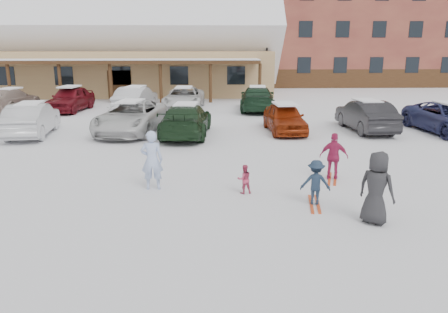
{
  "coord_description": "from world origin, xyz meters",
  "views": [
    {
      "loc": [
        -0.13,
        -11.23,
        4.16
      ],
      "look_at": [
        0.3,
        1.0,
        1.0
      ],
      "focal_mm": 35.0,
      "sensor_mm": 36.0,
      "label": 1
    }
  ],
  "objects_px": {
    "parked_car_4": "(285,118)",
    "parked_car_1": "(32,119)",
    "child_navy": "(316,183)",
    "parked_car_9": "(136,99)",
    "parked_car_3": "(186,120)",
    "parked_car_5": "(366,116)",
    "child_magenta": "(334,157)",
    "toddler_red": "(244,179)",
    "alpine_hotel": "(342,1)",
    "day_lodge": "(106,47)",
    "parked_car_8": "(70,99)",
    "lamp_post": "(267,49)",
    "parked_car_7": "(10,100)",
    "parked_car_10": "(184,98)",
    "parked_car_11": "(257,99)",
    "parked_car_2": "(131,117)",
    "adult_skier": "(152,160)",
    "bystander_dark": "(377,188)"
  },
  "relations": [
    {
      "from": "adult_skier",
      "to": "parked_car_5",
      "type": "xyz_separation_m",
      "value": [
        9.37,
        8.6,
        -0.13
      ]
    },
    {
      "from": "day_lodge",
      "to": "parked_car_7",
      "type": "distance_m",
      "value": 11.96
    },
    {
      "from": "child_navy",
      "to": "parked_car_8",
      "type": "relative_size",
      "value": 0.27
    },
    {
      "from": "toddler_red",
      "to": "parked_car_4",
      "type": "relative_size",
      "value": 0.21
    },
    {
      "from": "lamp_post",
      "to": "adult_skier",
      "type": "height_order",
      "value": "lamp_post"
    },
    {
      "from": "alpine_hotel",
      "to": "parked_car_11",
      "type": "distance_m",
      "value": 25.34
    },
    {
      "from": "child_magenta",
      "to": "parked_car_7",
      "type": "height_order",
      "value": "child_magenta"
    },
    {
      "from": "alpine_hotel",
      "to": "parked_car_8",
      "type": "relative_size",
      "value": 6.85
    },
    {
      "from": "alpine_hotel",
      "to": "parked_car_8",
      "type": "height_order",
      "value": "alpine_hotel"
    },
    {
      "from": "toddler_red",
      "to": "parked_car_3",
      "type": "height_order",
      "value": "parked_car_3"
    },
    {
      "from": "parked_car_7",
      "to": "parked_car_8",
      "type": "distance_m",
      "value": 3.88
    },
    {
      "from": "parked_car_3",
      "to": "parked_car_4",
      "type": "bearing_deg",
      "value": -167.09
    },
    {
      "from": "parked_car_1",
      "to": "parked_car_10",
      "type": "distance_m",
      "value": 10.55
    },
    {
      "from": "child_navy",
      "to": "parked_car_9",
      "type": "xyz_separation_m",
      "value": [
        -7.42,
        16.91,
        0.17
      ]
    },
    {
      "from": "alpine_hotel",
      "to": "parked_car_9",
      "type": "bearing_deg",
      "value": -131.59
    },
    {
      "from": "child_magenta",
      "to": "parked_car_3",
      "type": "height_order",
      "value": "child_magenta"
    },
    {
      "from": "parked_car_5",
      "to": "parked_car_4",
      "type": "bearing_deg",
      "value": -0.52
    },
    {
      "from": "alpine_hotel",
      "to": "day_lodge",
      "type": "bearing_deg",
      "value": -156.67
    },
    {
      "from": "parked_car_5",
      "to": "parked_car_11",
      "type": "xyz_separation_m",
      "value": [
        -4.58,
        7.01,
        0.01
      ]
    },
    {
      "from": "parked_car_3",
      "to": "bystander_dark",
      "type": "bearing_deg",
      "value": 119.86
    },
    {
      "from": "child_magenta",
      "to": "parked_car_2",
      "type": "bearing_deg",
      "value": -28.21
    },
    {
      "from": "parked_car_8",
      "to": "alpine_hotel",
      "type": "bearing_deg",
      "value": 48.97
    },
    {
      "from": "parked_car_9",
      "to": "parked_car_10",
      "type": "height_order",
      "value": "parked_car_9"
    },
    {
      "from": "lamp_post",
      "to": "parked_car_1",
      "type": "height_order",
      "value": "lamp_post"
    },
    {
      "from": "parked_car_5",
      "to": "parked_car_3",
      "type": "bearing_deg",
      "value": 2.9
    },
    {
      "from": "bystander_dark",
      "to": "parked_car_11",
      "type": "bearing_deg",
      "value": -43.5
    },
    {
      "from": "parked_car_4",
      "to": "parked_car_10",
      "type": "relative_size",
      "value": 0.78
    },
    {
      "from": "parked_car_11",
      "to": "child_navy",
      "type": "bearing_deg",
      "value": 94.68
    },
    {
      "from": "day_lodge",
      "to": "parked_car_3",
      "type": "bearing_deg",
      "value": -67.77
    },
    {
      "from": "parked_car_5",
      "to": "parked_car_8",
      "type": "bearing_deg",
      "value": -26.1
    },
    {
      "from": "adult_skier",
      "to": "alpine_hotel",
      "type": "bearing_deg",
      "value": -116.48
    },
    {
      "from": "parked_car_7",
      "to": "parked_car_2",
      "type": "bearing_deg",
      "value": 147.66
    },
    {
      "from": "toddler_red",
      "to": "parked_car_4",
      "type": "bearing_deg",
      "value": -119.07
    },
    {
      "from": "parked_car_2",
      "to": "parked_car_5",
      "type": "distance_m",
      "value": 11.42
    },
    {
      "from": "day_lodge",
      "to": "parked_car_4",
      "type": "xyz_separation_m",
      "value": [
        12.53,
        -18.41,
        -3.25
      ]
    },
    {
      "from": "toddler_red",
      "to": "parked_car_9",
      "type": "relative_size",
      "value": 0.18
    },
    {
      "from": "day_lodge",
      "to": "parked_car_4",
      "type": "height_order",
      "value": "day_lodge"
    },
    {
      "from": "child_navy",
      "to": "parked_car_7",
      "type": "xyz_separation_m",
      "value": [
        -15.48,
        17.43,
        0.1
      ]
    },
    {
      "from": "parked_car_3",
      "to": "parked_car_5",
      "type": "bearing_deg",
      "value": -169.98
    },
    {
      "from": "parked_car_7",
      "to": "parked_car_8",
      "type": "bearing_deg",
      "value": -176.5
    },
    {
      "from": "alpine_hotel",
      "to": "parked_car_3",
      "type": "distance_m",
      "value": 33.93
    },
    {
      "from": "parked_car_4",
      "to": "adult_skier",
      "type": "bearing_deg",
      "value": -124.87
    },
    {
      "from": "parked_car_1",
      "to": "parked_car_4",
      "type": "distance_m",
      "value": 11.91
    },
    {
      "from": "parked_car_3",
      "to": "parked_car_2",
      "type": "bearing_deg",
      "value": -12.89
    },
    {
      "from": "day_lodge",
      "to": "toddler_red",
      "type": "bearing_deg",
      "value": -70.15
    },
    {
      "from": "lamp_post",
      "to": "parked_car_3",
      "type": "height_order",
      "value": "lamp_post"
    },
    {
      "from": "parked_car_4",
      "to": "parked_car_7",
      "type": "height_order",
      "value": "parked_car_7"
    },
    {
      "from": "child_magenta",
      "to": "parked_car_4",
      "type": "height_order",
      "value": "child_magenta"
    },
    {
      "from": "parked_car_4",
      "to": "parked_car_1",
      "type": "bearing_deg",
      "value": 179.45
    },
    {
      "from": "child_magenta",
      "to": "parked_car_3",
      "type": "relative_size",
      "value": 0.29
    }
  ]
}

